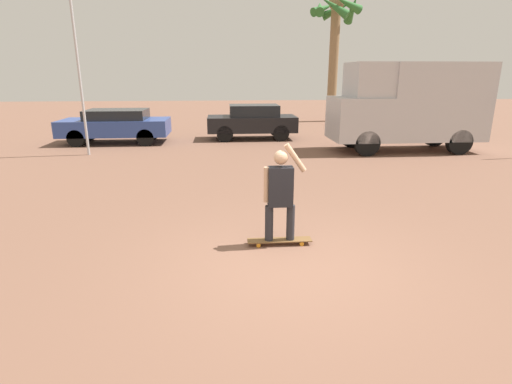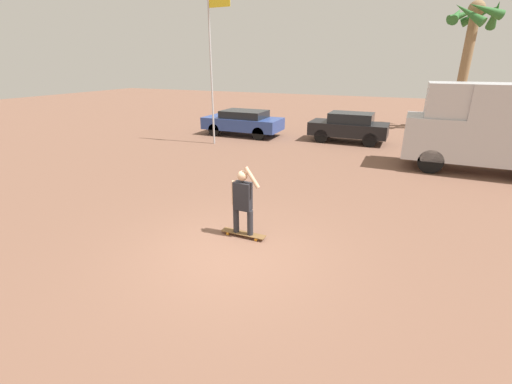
{
  "view_description": "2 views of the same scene",
  "coord_description": "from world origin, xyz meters",
  "px_view_note": "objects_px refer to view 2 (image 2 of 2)",
  "views": [
    {
      "loc": [
        -1.03,
        -5.49,
        2.82
      ],
      "look_at": [
        -0.46,
        1.27,
        0.81
      ],
      "focal_mm": 28.0,
      "sensor_mm": 36.0,
      "label": 1
    },
    {
      "loc": [
        3.16,
        -5.75,
        3.9
      ],
      "look_at": [
        -0.06,
        1.47,
        0.91
      ],
      "focal_mm": 24.0,
      "sensor_mm": 36.0,
      "label": 2
    }
  ],
  "objects_px": {
    "flagpole": "(213,55)",
    "skateboard": "(243,233)",
    "parked_car_blue": "(243,122)",
    "person_skateboarder": "(243,199)",
    "palm_tree_near_van": "(471,34)",
    "camper_van": "(493,126)",
    "parked_car_black": "(349,127)"
  },
  "relations": [
    {
      "from": "person_skateboarder",
      "to": "parked_car_blue",
      "type": "xyz_separation_m",
      "value": [
        -5.41,
        11.06,
        -0.2
      ]
    },
    {
      "from": "person_skateboarder",
      "to": "palm_tree_near_van",
      "type": "height_order",
      "value": "palm_tree_near_van"
    },
    {
      "from": "parked_car_black",
      "to": "flagpole",
      "type": "xyz_separation_m",
      "value": [
        -6.09,
        -3.21,
        3.42
      ]
    },
    {
      "from": "skateboard",
      "to": "flagpole",
      "type": "bearing_deg",
      "value": 123.85
    },
    {
      "from": "skateboard",
      "to": "parked_car_black",
      "type": "height_order",
      "value": "parked_car_black"
    },
    {
      "from": "person_skateboarder",
      "to": "parked_car_blue",
      "type": "height_order",
      "value": "person_skateboarder"
    },
    {
      "from": "palm_tree_near_van",
      "to": "flagpole",
      "type": "height_order",
      "value": "palm_tree_near_van"
    },
    {
      "from": "skateboard",
      "to": "palm_tree_near_van",
      "type": "distance_m",
      "value": 20.01
    },
    {
      "from": "flagpole",
      "to": "parked_car_black",
      "type": "bearing_deg",
      "value": 27.82
    },
    {
      "from": "camper_van",
      "to": "parked_car_blue",
      "type": "xyz_separation_m",
      "value": [
        -11.44,
        2.73,
        -0.99
      ]
    },
    {
      "from": "parked_car_blue",
      "to": "flagpole",
      "type": "relative_size",
      "value": 0.61
    },
    {
      "from": "parked_car_blue",
      "to": "person_skateboarder",
      "type": "bearing_deg",
      "value": -63.95
    },
    {
      "from": "parked_car_blue",
      "to": "camper_van",
      "type": "bearing_deg",
      "value": -13.42
    },
    {
      "from": "parked_car_blue",
      "to": "palm_tree_near_van",
      "type": "relative_size",
      "value": 0.61
    },
    {
      "from": "person_skateboarder",
      "to": "palm_tree_near_van",
      "type": "relative_size",
      "value": 0.23
    },
    {
      "from": "palm_tree_near_van",
      "to": "flagpole",
      "type": "xyz_separation_m",
      "value": [
        -11.46,
        -9.92,
        -1.23
      ]
    },
    {
      "from": "camper_van",
      "to": "flagpole",
      "type": "height_order",
      "value": "flagpole"
    },
    {
      "from": "skateboard",
      "to": "camper_van",
      "type": "xyz_separation_m",
      "value": [
        6.04,
        8.33,
        1.68
      ]
    },
    {
      "from": "camper_van",
      "to": "palm_tree_near_van",
      "type": "relative_size",
      "value": 0.77
    },
    {
      "from": "person_skateboarder",
      "to": "palm_tree_near_van",
      "type": "distance_m",
      "value": 19.79
    },
    {
      "from": "flagpole",
      "to": "person_skateboarder",
      "type": "bearing_deg",
      "value": -56.15
    },
    {
      "from": "parked_car_blue",
      "to": "skateboard",
      "type": "bearing_deg",
      "value": -63.95
    },
    {
      "from": "person_skateboarder",
      "to": "parked_car_black",
      "type": "xyz_separation_m",
      "value": [
        0.41,
        11.68,
        -0.17
      ]
    },
    {
      "from": "flagpole",
      "to": "skateboard",
      "type": "bearing_deg",
      "value": -56.15
    },
    {
      "from": "parked_car_blue",
      "to": "palm_tree_near_van",
      "type": "height_order",
      "value": "palm_tree_near_van"
    },
    {
      "from": "person_skateboarder",
      "to": "camper_van",
      "type": "distance_m",
      "value": 10.32
    },
    {
      "from": "parked_car_black",
      "to": "flagpole",
      "type": "relative_size",
      "value": 0.55
    },
    {
      "from": "camper_van",
      "to": "parked_car_blue",
      "type": "bearing_deg",
      "value": 166.58
    },
    {
      "from": "person_skateboarder",
      "to": "camper_van",
      "type": "bearing_deg",
      "value": 54.07
    },
    {
      "from": "parked_car_black",
      "to": "flagpole",
      "type": "bearing_deg",
      "value": -152.18
    },
    {
      "from": "flagpole",
      "to": "palm_tree_near_van",
      "type": "bearing_deg",
      "value": 40.86
    },
    {
      "from": "palm_tree_near_van",
      "to": "camper_van",
      "type": "bearing_deg",
      "value": -88.56
    }
  ]
}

